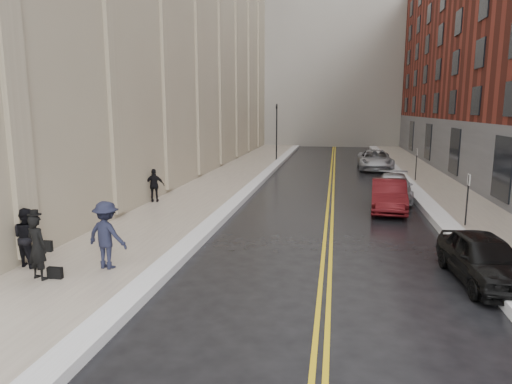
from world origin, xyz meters
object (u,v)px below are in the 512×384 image
at_px(car_black, 484,259).
at_px(pedestrian_main, 37,247).
at_px(car_silver_far, 375,160).
at_px(pedestrian_c, 155,185).
at_px(car_silver_near, 393,187).
at_px(pedestrian_a, 27,237).
at_px(pedestrian_b, 107,235).
at_px(car_maroon, 389,195).

xyz_separation_m(car_black, pedestrian_main, (-12.03, -2.23, 0.37)).
bearing_deg(car_silver_far, pedestrian_main, -112.68).
bearing_deg(pedestrian_c, car_silver_near, -178.81).
bearing_deg(pedestrian_a, car_silver_near, -113.06).
distance_m(car_black, car_silver_far, 24.20).
relative_size(car_black, pedestrian_b, 2.03).
distance_m(pedestrian_a, pedestrian_c, 9.66).
bearing_deg(car_silver_far, pedestrian_a, -115.21).
bearing_deg(car_silver_far, pedestrian_b, -110.83).
bearing_deg(car_black, pedestrian_main, -174.78).
bearing_deg(car_silver_near, car_black, -79.50).
distance_m(car_maroon, car_silver_near, 2.93).
relative_size(car_maroon, pedestrian_c, 2.68).
bearing_deg(pedestrian_a, car_maroon, -118.76).
bearing_deg(pedestrian_c, pedestrian_main, 80.32).
xyz_separation_m(car_silver_near, pedestrian_main, (-11.00, -14.02, 0.39)).
height_order(car_silver_near, pedestrian_main, pedestrian_main).
height_order(car_maroon, pedestrian_a, pedestrian_a).
distance_m(car_silver_near, pedestrian_a, 17.76).
distance_m(pedestrian_main, pedestrian_b, 1.84).
distance_m(car_black, pedestrian_c, 15.45).
bearing_deg(car_maroon, pedestrian_c, -172.99).
relative_size(car_maroon, pedestrian_a, 2.53).
xyz_separation_m(pedestrian_main, pedestrian_c, (-0.97, 10.57, -0.07)).
bearing_deg(pedestrian_b, pedestrian_main, 52.05).
distance_m(pedestrian_a, pedestrian_b, 2.41).
xyz_separation_m(pedestrian_a, pedestrian_c, (0.00, 9.66, -0.05)).
bearing_deg(pedestrian_b, car_silver_far, -97.78).
xyz_separation_m(car_silver_far, pedestrian_c, (-11.99, -15.84, 0.21)).
bearing_deg(pedestrian_main, car_silver_near, -109.95).
height_order(car_silver_far, pedestrian_b, pedestrian_b).
bearing_deg(pedestrian_a, pedestrian_b, -154.79).
bearing_deg(car_black, car_silver_near, 89.73).
bearing_deg(car_maroon, pedestrian_main, -129.01).
bearing_deg(car_maroon, car_silver_far, 91.92).
bearing_deg(pedestrian_main, car_silver_far, -94.49).
height_order(pedestrian_a, pedestrian_b, pedestrian_b).
relative_size(car_silver_far, pedestrian_b, 2.80).
bearing_deg(pedestrian_main, car_black, -151.34).
distance_m(car_black, car_maroon, 9.06).
bearing_deg(pedestrian_a, pedestrian_c, -70.68).
relative_size(pedestrian_main, pedestrian_a, 1.03).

